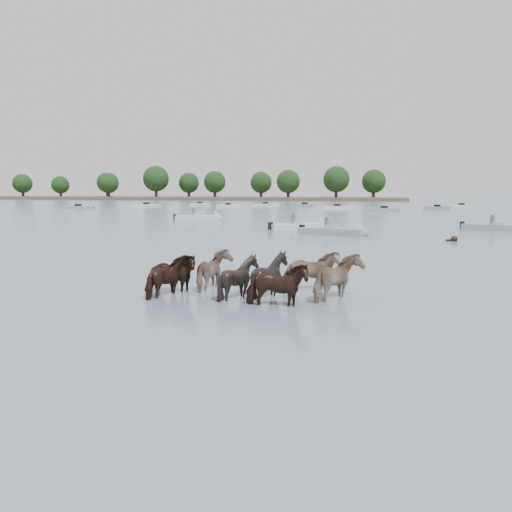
# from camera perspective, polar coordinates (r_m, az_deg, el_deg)

# --- Properties ---
(ground) EXTENTS (400.00, 400.00, 0.00)m
(ground) POSITION_cam_1_polar(r_m,az_deg,el_deg) (15.84, 4.66, -4.30)
(ground) COLOR slate
(ground) RESTS_ON ground
(shoreline) EXTENTS (160.00, 30.00, 1.00)m
(shoreline) POSITION_cam_1_polar(r_m,az_deg,el_deg) (180.53, -9.68, 6.49)
(shoreline) COLOR #4C4233
(shoreline) RESTS_ON ground
(pony_herd) EXTENTS (6.95, 3.74, 1.61)m
(pony_herd) POSITION_cam_1_polar(r_m,az_deg,el_deg) (15.47, -0.49, -2.61)
(pony_herd) COLOR black
(pony_herd) RESTS_ON ground
(swimming_pony) EXTENTS (0.72, 0.44, 0.44)m
(swimming_pony) POSITION_cam_1_polar(r_m,az_deg,el_deg) (34.49, 21.46, 1.75)
(swimming_pony) COLOR black
(swimming_pony) RESTS_ON ground
(motorboat_a) EXTENTS (5.35, 4.33, 1.92)m
(motorboat_a) POSITION_cam_1_polar(r_m,az_deg,el_deg) (42.33, 5.72, 3.36)
(motorboat_a) COLOR silver
(motorboat_a) RESTS_ON ground
(motorboat_b) EXTENTS (5.52, 3.01, 1.92)m
(motorboat_b) POSITION_cam_1_polar(r_m,az_deg,el_deg) (36.98, 9.69, 2.71)
(motorboat_b) COLOR gray
(motorboat_b) RESTS_ON ground
(motorboat_c) EXTENTS (6.00, 3.10, 1.92)m
(motorboat_c) POSITION_cam_1_polar(r_m,az_deg,el_deg) (45.13, 26.68, 2.86)
(motorboat_c) COLOR gray
(motorboat_c) RESTS_ON ground
(motorboat_f) EXTENTS (5.47, 3.49, 1.92)m
(motorboat_f) POSITION_cam_1_polar(r_m,az_deg,el_deg) (55.65, -5.91, 4.33)
(motorboat_f) COLOR silver
(motorboat_f) RESTS_ON ground
(distant_flotilla) EXTENTS (104.11, 27.23, 0.93)m
(distant_flotilla) POSITION_cam_1_polar(r_m,az_deg,el_deg) (94.01, 11.83, 5.50)
(distant_flotilla) COLOR gray
(distant_flotilla) RESTS_ON ground
(treeline) EXTENTS (149.62, 22.22, 11.63)m
(treeline) POSITION_cam_1_polar(r_m,az_deg,el_deg) (178.61, -9.97, 8.31)
(treeline) COLOR #382619
(treeline) RESTS_ON ground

